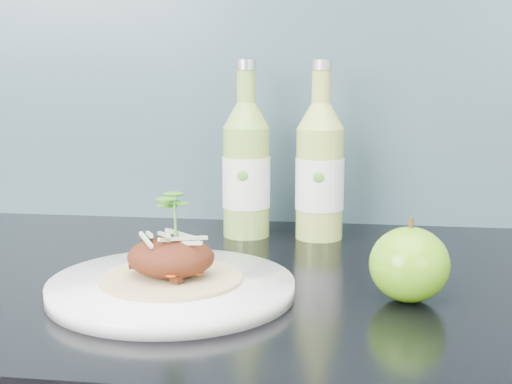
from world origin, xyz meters
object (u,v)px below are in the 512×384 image
at_px(cider_bottle_left, 246,170).
at_px(cider_bottle_right, 320,172).
at_px(dinner_plate, 172,287).
at_px(green_apple, 409,264).

height_order(cider_bottle_left, cider_bottle_right, same).
distance_m(dinner_plate, cider_bottle_right, 0.32).
xyz_separation_m(cider_bottle_left, cider_bottle_right, (0.10, 0.00, 0.00)).
relative_size(cider_bottle_left, cider_bottle_right, 1.00).
relative_size(dinner_plate, cider_bottle_left, 1.32).
height_order(dinner_plate, cider_bottle_left, cider_bottle_left).
xyz_separation_m(dinner_plate, cider_bottle_right, (0.14, 0.27, 0.08)).
bearing_deg(green_apple, dinner_plate, -176.40).
relative_size(dinner_plate, green_apple, 3.10).
height_order(dinner_plate, cider_bottle_right, cider_bottle_right).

